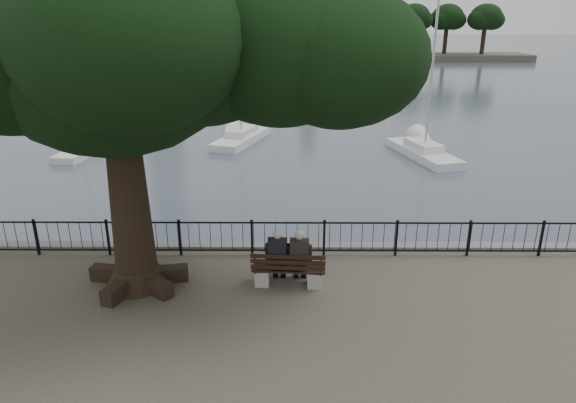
{
  "coord_description": "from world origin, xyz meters",
  "views": [
    {
      "loc": [
        0.08,
        -10.49,
        6.34
      ],
      "look_at": [
        0.0,
        2.5,
        1.6
      ],
      "focal_mm": 32.0,
      "sensor_mm": 36.0,
      "label": 1
    }
  ],
  "objects_px": {
    "bench": "(288,273)",
    "tree": "(152,36)",
    "lion_monument": "(308,62)",
    "person_left": "(278,258)",
    "person_right": "(300,259)"
  },
  "relations": [
    {
      "from": "bench",
      "to": "tree",
      "type": "distance_m",
      "value": 6.3
    },
    {
      "from": "person_left",
      "to": "person_right",
      "type": "xyz_separation_m",
      "value": [
        0.53,
        -0.04,
        0.0
      ]
    },
    {
      "from": "tree",
      "to": "lion_monument",
      "type": "xyz_separation_m",
      "value": [
        4.9,
        48.92,
        -4.62
      ]
    },
    {
      "from": "person_left",
      "to": "person_right",
      "type": "relative_size",
      "value": 1.0
    },
    {
      "from": "tree",
      "to": "lion_monument",
      "type": "bearing_deg",
      "value": 84.28
    },
    {
      "from": "bench",
      "to": "person_right",
      "type": "xyz_separation_m",
      "value": [
        0.27,
        0.09,
        0.36
      ]
    },
    {
      "from": "bench",
      "to": "person_right",
      "type": "height_order",
      "value": "person_right"
    },
    {
      "from": "person_right",
      "to": "lion_monument",
      "type": "relative_size",
      "value": 0.17
    },
    {
      "from": "bench",
      "to": "tree",
      "type": "relative_size",
      "value": 0.17
    },
    {
      "from": "bench",
      "to": "lion_monument",
      "type": "height_order",
      "value": "lion_monument"
    },
    {
      "from": "person_left",
      "to": "tree",
      "type": "bearing_deg",
      "value": 177.96
    },
    {
      "from": "bench",
      "to": "tree",
      "type": "height_order",
      "value": "tree"
    },
    {
      "from": "person_right",
      "to": "lion_monument",
      "type": "xyz_separation_m",
      "value": [
        1.7,
        49.05,
        0.59
      ]
    },
    {
      "from": "bench",
      "to": "lion_monument",
      "type": "xyz_separation_m",
      "value": [
        1.98,
        49.13,
        0.96
      ]
    },
    {
      "from": "bench",
      "to": "person_right",
      "type": "relative_size",
      "value": 1.22
    }
  ]
}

